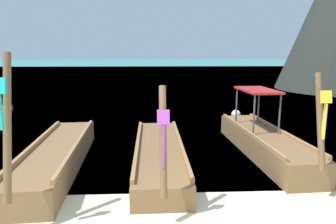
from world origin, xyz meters
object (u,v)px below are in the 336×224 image
(longtail_boat_violet_ribbon, at_px, (159,154))
(longtail_boat_turquoise_ribbon, at_px, (57,156))
(mooring_buoy_near, at_px, (236,114))
(mooring_buoy_far, at_px, (7,108))
(longtail_boat_yellow_ribbon, at_px, (263,142))

(longtail_boat_violet_ribbon, bearing_deg, longtail_boat_turquoise_ribbon, -174.69)
(mooring_buoy_near, bearing_deg, longtail_boat_turquoise_ribbon, -137.11)
(mooring_buoy_near, relative_size, mooring_buoy_far, 0.80)
(longtail_boat_turquoise_ribbon, height_order, mooring_buoy_near, longtail_boat_turquoise_ribbon)
(longtail_boat_turquoise_ribbon, relative_size, mooring_buoy_near, 14.49)
(longtail_boat_yellow_ribbon, bearing_deg, longtail_boat_violet_ribbon, -168.38)
(longtail_boat_turquoise_ribbon, height_order, mooring_buoy_far, longtail_boat_turquoise_ribbon)
(mooring_buoy_far, bearing_deg, mooring_buoy_near, -9.18)
(longtail_boat_turquoise_ribbon, xyz_separation_m, mooring_buoy_near, (5.96, 5.54, -0.11))
(longtail_boat_yellow_ribbon, xyz_separation_m, mooring_buoy_near, (0.45, 4.69, -0.16))
(mooring_buoy_far, bearing_deg, longtail_boat_turquoise_ribbon, -58.23)
(longtail_boat_violet_ribbon, distance_m, mooring_buoy_near, 6.31)
(mooring_buoy_near, bearing_deg, mooring_buoy_far, 170.82)
(longtail_boat_violet_ribbon, bearing_deg, mooring_buoy_far, 135.14)
(longtail_boat_turquoise_ribbon, bearing_deg, mooring_buoy_far, 121.77)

